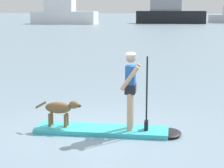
# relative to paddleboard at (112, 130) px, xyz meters

# --- Properties ---
(ground_plane) EXTENTS (400.00, 400.00, 0.00)m
(ground_plane) POSITION_rel_paddleboard_xyz_m (-0.22, -0.02, -0.05)
(ground_plane) COLOR gray
(paddleboard) EXTENTS (3.24, 0.99, 0.10)m
(paddleboard) POSITION_rel_paddleboard_xyz_m (0.00, 0.00, 0.00)
(paddleboard) COLOR #33B2BF
(paddleboard) RESTS_ON ground_plane
(person_paddler) EXTENTS (0.62, 0.50, 1.69)m
(person_paddler) POSITION_rel_paddleboard_xyz_m (0.42, 0.03, 1.02)
(person_paddler) COLOR tan
(person_paddler) RESTS_ON paddleboard
(dog) EXTENTS (1.06, 0.27, 0.59)m
(dog) POSITION_rel_paddleboard_xyz_m (-1.15, -0.09, 0.45)
(dog) COLOR brown
(dog) RESTS_ON paddleboard
(moored_boat_far_port) EXTENTS (11.17, 3.66, 4.86)m
(moored_boat_far_port) POSITION_rel_paddleboard_xyz_m (-22.20, 58.85, 1.55)
(moored_boat_far_port) COLOR white
(moored_boat_far_port) RESTS_ON ground_plane
(moored_boat_center) EXTENTS (12.18, 3.84, 11.62)m
(moored_boat_center) POSITION_rel_paddleboard_xyz_m (-4.65, 64.56, 1.69)
(moored_boat_center) COLOR black
(moored_boat_center) RESTS_ON ground_plane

